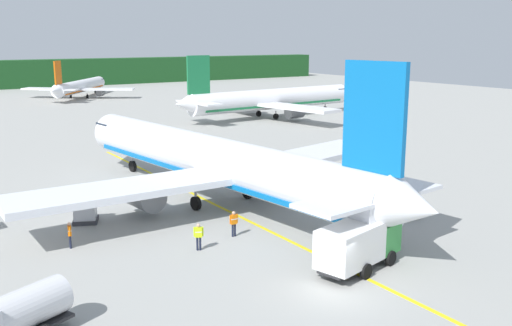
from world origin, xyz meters
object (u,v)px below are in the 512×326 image
Objects in this scene: airliner_foreground at (215,161)px; crew_loader_left at (199,234)px; service_truck_fuel at (358,244)px; service_truck_baggage at (6,319)px; airliner_mid_apron at (271,100)px; airliner_far_taxiway at (80,87)px; cargo_container_far at (86,211)px; crew_marshaller at (234,222)px; cargo_container_mid at (405,206)px; crew_loader_right at (70,233)px.

crew_loader_left is at bearing -124.61° from airliner_foreground.
service_truck_baggage is at bearing 174.80° from service_truck_fuel.
airliner_far_taxiway is at bearing 109.09° from airliner_mid_apron.
airliner_mid_apron is 53.33m from airliner_far_taxiway.
cargo_container_far is (8.12, 15.61, -0.51)m from service_truck_baggage.
crew_marshaller is (-3.12, -8.12, -2.34)m from airliner_foreground.
cargo_container_far is (-10.58, 17.31, -0.68)m from service_truck_fuel.
cargo_container_mid is (-22.98, -51.36, -2.12)m from airliner_mid_apron.
cargo_container_far is 10.45m from crew_loader_left.
airliner_far_taxiway reaches higher than service_truck_fuel.
airliner_mid_apron is at bearing 43.99° from crew_loader_right.
airliner_far_taxiway reaches higher than cargo_container_mid.
service_truck_baggage is at bearing -117.47° from cargo_container_far.
cargo_container_mid is at bearing -17.30° from crew_loader_right.
airliner_far_taxiway is at bearing 86.88° from cargo_container_mid.
airliner_far_taxiway is 101.91m from cargo_container_mid.
service_truck_fuel is at bearing -90.08° from airliner_foreground.
airliner_far_taxiway is 101.80m from crew_loader_left.
airliner_mid_apron is 62.77m from crew_loader_left.
crew_marshaller reaches higher than crew_loader_right.
airliner_mid_apron reaches higher than cargo_container_mid.
airliner_far_taxiway is 4.39× the size of service_truck_baggage.
airliner_far_taxiway reaches higher than crew_loader_left.
crew_marshaller is at bearing 24.50° from service_truck_baggage.
airliner_mid_apron is 20.90× the size of crew_marshaller.
crew_marshaller is (-18.47, -98.42, -1.40)m from airliner_far_taxiway.
airliner_far_taxiway is 98.81m from crew_loader_right.
airliner_mid_apron is at bearing 60.00° from service_truck_fuel.
airliner_far_taxiway reaches higher than cargo_container_far.
cargo_container_far is at bearing 177.95° from airliner_foreground.
cargo_container_far is at bearing 131.36° from crew_marshaller.
cargo_container_mid is at bearing -30.09° from cargo_container_far.
cargo_container_mid is 23.93m from crew_loader_right.
airliner_foreground reaches higher than cargo_container_far.
service_truck_fuel is 18.12m from crew_loader_right.
crew_marshaller is at bearing -100.63° from airliner_far_taxiway.
service_truck_baggage is 28.78m from cargo_container_mid.
service_truck_baggage reaches higher than cargo_container_far.
crew_loader_right is (5.68, 10.90, -0.37)m from service_truck_baggage.
airliner_foreground is 23.60× the size of crew_loader_left.
cargo_container_far is 1.27× the size of crew_loader_left.
airliner_foreground reaches higher than service_truck_fuel.
airliner_foreground is at bearing 39.13° from service_truck_baggage.
service_truck_baggage is at bearing -117.52° from crew_loader_right.
airliner_mid_apron is 60.00m from crew_marshaller.
airliner_far_taxiway is 110.90m from service_truck_baggage.
service_truck_baggage is 2.60× the size of cargo_container_far.
service_truck_fuel reaches higher than cargo_container_far.
airliner_mid_apron is at bearing 50.60° from airliner_foreground.
cargo_container_mid is 1.07× the size of crew_marshaller.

